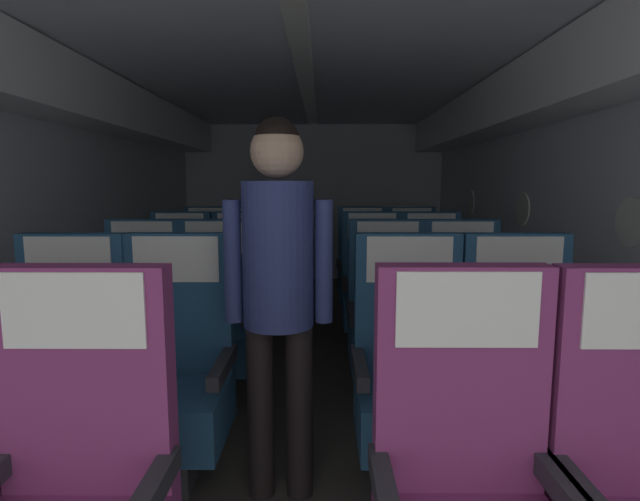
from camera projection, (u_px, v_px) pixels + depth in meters
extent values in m
cube|color=#3D3833|center=(304.00, 376.00, 3.34)|extent=(3.72, 7.27, 0.02)
cube|color=silver|center=(36.00, 220.00, 3.21)|extent=(0.08, 6.87, 2.11)
cube|color=silver|center=(572.00, 221.00, 3.18)|extent=(0.08, 6.87, 2.11)
cube|color=silver|center=(302.00, 53.00, 3.05)|extent=(3.60, 6.87, 0.06)
cube|color=silver|center=(313.00, 202.00, 6.62)|extent=(3.60, 0.06, 2.11)
cube|color=white|center=(62.00, 89.00, 3.09)|extent=(0.38, 6.60, 0.36)
cube|color=white|center=(544.00, 89.00, 3.07)|extent=(0.38, 6.60, 0.36)
cube|color=white|center=(302.00, 59.00, 3.06)|extent=(0.12, 6.18, 0.02)
cylinder|color=white|center=(631.00, 222.00, 2.50)|extent=(0.01, 0.26, 0.26)
cylinder|color=white|center=(522.00, 209.00, 3.86)|extent=(0.01, 0.26, 0.26)
cylinder|color=white|center=(470.00, 203.00, 5.22)|extent=(0.01, 0.26, 0.26)
cube|color=#7A2D60|center=(87.00, 379.00, 1.32)|extent=(0.46, 0.08, 0.63)
cube|color=#28282D|center=(147.00, 501.00, 1.16)|extent=(0.05, 0.39, 0.06)
cube|color=silver|center=(73.00, 311.00, 1.25)|extent=(0.37, 0.01, 0.20)
cube|color=#7A2D60|center=(637.00, 380.00, 1.31)|extent=(0.46, 0.08, 0.63)
cube|color=#28282D|center=(587.00, 501.00, 1.16)|extent=(0.05, 0.39, 0.06)
cube|color=#7A2D60|center=(460.00, 378.00, 1.33)|extent=(0.46, 0.08, 0.63)
cube|color=#28282D|center=(571.00, 498.00, 1.17)|extent=(0.05, 0.39, 0.06)
cube|color=#28282D|center=(386.00, 498.00, 1.17)|extent=(0.05, 0.39, 0.06)
cube|color=silver|center=(468.00, 310.00, 1.26)|extent=(0.37, 0.01, 0.20)
cube|color=#38383D|center=(64.00, 464.00, 2.07)|extent=(0.17, 0.17, 0.23)
cube|color=navy|center=(60.00, 414.00, 2.03)|extent=(0.46, 0.47, 0.23)
cube|color=navy|center=(77.00, 303.00, 2.17)|extent=(0.46, 0.08, 0.63)
cube|color=#28282D|center=(111.00, 367.00, 2.01)|extent=(0.05, 0.39, 0.06)
cube|color=#28282D|center=(3.00, 367.00, 2.01)|extent=(0.05, 0.39, 0.06)
cube|color=silver|center=(68.00, 260.00, 2.09)|extent=(0.37, 0.01, 0.20)
cube|color=#38383D|center=(174.00, 463.00, 2.08)|extent=(0.17, 0.17, 0.23)
cube|color=navy|center=(171.00, 412.00, 2.05)|extent=(0.46, 0.47, 0.23)
cube|color=navy|center=(181.00, 303.00, 2.18)|extent=(0.46, 0.08, 0.63)
cube|color=#28282D|center=(223.00, 366.00, 2.02)|extent=(0.05, 0.39, 0.06)
cube|color=#28282D|center=(116.00, 366.00, 2.02)|extent=(0.05, 0.39, 0.06)
cube|color=silver|center=(176.00, 259.00, 2.11)|extent=(0.37, 0.01, 0.20)
cube|color=#38383D|center=(522.00, 464.00, 2.07)|extent=(0.17, 0.17, 0.23)
cube|color=navy|center=(525.00, 413.00, 2.04)|extent=(0.46, 0.47, 0.23)
cube|color=navy|center=(513.00, 303.00, 2.17)|extent=(0.46, 0.08, 0.63)
cube|color=#28282D|center=(582.00, 367.00, 2.01)|extent=(0.05, 0.39, 0.06)
cube|color=#28282D|center=(474.00, 367.00, 2.01)|extent=(0.05, 0.39, 0.06)
cube|color=silver|center=(519.00, 260.00, 2.10)|extent=(0.37, 0.01, 0.20)
cube|color=#38383D|center=(411.00, 464.00, 2.07)|extent=(0.17, 0.17, 0.23)
cube|color=navy|center=(412.00, 413.00, 2.04)|extent=(0.46, 0.47, 0.23)
cube|color=navy|center=(407.00, 303.00, 2.17)|extent=(0.46, 0.08, 0.63)
cube|color=#28282D|center=(467.00, 367.00, 2.01)|extent=(0.05, 0.39, 0.06)
cube|color=#28282D|center=(359.00, 366.00, 2.01)|extent=(0.05, 0.39, 0.06)
cube|color=silver|center=(410.00, 260.00, 2.10)|extent=(0.37, 0.01, 0.20)
cube|color=#38383D|center=(140.00, 382.00, 2.93)|extent=(0.17, 0.17, 0.23)
cube|color=navy|center=(138.00, 345.00, 2.90)|extent=(0.46, 0.47, 0.23)
cube|color=navy|center=(147.00, 269.00, 3.03)|extent=(0.46, 0.08, 0.63)
cube|color=#28282D|center=(174.00, 312.00, 2.87)|extent=(0.05, 0.39, 0.06)
cube|color=#28282D|center=(99.00, 312.00, 2.87)|extent=(0.05, 0.39, 0.06)
cube|color=silver|center=(142.00, 238.00, 2.96)|extent=(0.37, 0.01, 0.20)
cube|color=#38383D|center=(215.00, 382.00, 2.93)|extent=(0.17, 0.17, 0.23)
cube|color=navy|center=(214.00, 346.00, 2.90)|extent=(0.46, 0.47, 0.23)
cube|color=navy|center=(219.00, 269.00, 3.03)|extent=(0.46, 0.08, 0.63)
cube|color=#28282D|center=(250.00, 312.00, 2.87)|extent=(0.05, 0.39, 0.06)
cube|color=#28282D|center=(175.00, 312.00, 2.87)|extent=(0.05, 0.39, 0.06)
cube|color=silver|center=(216.00, 238.00, 2.96)|extent=(0.37, 0.01, 0.20)
cube|color=#38383D|center=(464.00, 383.00, 2.91)|extent=(0.17, 0.17, 0.23)
cube|color=navy|center=(465.00, 347.00, 2.88)|extent=(0.46, 0.47, 0.23)
cube|color=navy|center=(459.00, 270.00, 3.01)|extent=(0.46, 0.08, 0.63)
cube|color=#28282D|center=(504.00, 313.00, 2.85)|extent=(0.05, 0.39, 0.06)
cube|color=#28282D|center=(429.00, 313.00, 2.85)|extent=(0.05, 0.39, 0.06)
cube|color=silver|center=(462.00, 238.00, 2.94)|extent=(0.37, 0.01, 0.20)
cube|color=#38383D|center=(388.00, 383.00, 2.91)|extent=(0.17, 0.17, 0.23)
cube|color=navy|center=(389.00, 346.00, 2.88)|extent=(0.46, 0.47, 0.23)
cube|color=navy|center=(386.00, 270.00, 3.02)|extent=(0.46, 0.08, 0.63)
cube|color=#28282D|center=(427.00, 313.00, 2.85)|extent=(0.05, 0.39, 0.06)
cube|color=#28282D|center=(352.00, 313.00, 2.86)|extent=(0.05, 0.39, 0.06)
cube|color=silver|center=(388.00, 238.00, 2.94)|extent=(0.37, 0.01, 0.20)
cube|color=#38383D|center=(179.00, 338.00, 3.76)|extent=(0.17, 0.17, 0.23)
cube|color=navy|center=(178.00, 310.00, 3.73)|extent=(0.46, 0.47, 0.23)
cube|color=navy|center=(183.00, 251.00, 3.86)|extent=(0.46, 0.08, 0.63)
cube|color=#28282D|center=(206.00, 284.00, 3.70)|extent=(0.05, 0.39, 0.06)
cube|color=#28282D|center=(147.00, 284.00, 3.70)|extent=(0.05, 0.39, 0.06)
cube|color=silver|center=(180.00, 226.00, 3.79)|extent=(0.37, 0.01, 0.20)
cube|color=#38383D|center=(241.00, 337.00, 3.78)|extent=(0.17, 0.17, 0.23)
cube|color=navy|center=(240.00, 309.00, 3.75)|extent=(0.46, 0.47, 0.23)
cube|color=navy|center=(243.00, 251.00, 3.88)|extent=(0.46, 0.08, 0.63)
cube|color=#28282D|center=(268.00, 283.00, 3.72)|extent=(0.05, 0.39, 0.06)
cube|color=#28282D|center=(210.00, 283.00, 3.72)|extent=(0.05, 0.39, 0.06)
cube|color=silver|center=(241.00, 226.00, 3.81)|extent=(0.37, 0.01, 0.20)
cube|color=#38383D|center=(432.00, 339.00, 3.75)|extent=(0.17, 0.17, 0.23)
cube|color=navy|center=(433.00, 310.00, 3.72)|extent=(0.46, 0.47, 0.23)
cube|color=navy|center=(429.00, 251.00, 3.85)|extent=(0.46, 0.08, 0.63)
cube|color=#28282D|center=(463.00, 284.00, 3.69)|extent=(0.05, 0.39, 0.06)
cube|color=#28282D|center=(404.00, 284.00, 3.69)|extent=(0.05, 0.39, 0.06)
cube|color=silver|center=(431.00, 226.00, 3.78)|extent=(0.37, 0.01, 0.20)
cube|color=#38383D|center=(372.00, 338.00, 3.77)|extent=(0.17, 0.17, 0.23)
cube|color=navy|center=(373.00, 309.00, 3.74)|extent=(0.46, 0.47, 0.23)
cube|color=navy|center=(371.00, 251.00, 3.88)|extent=(0.46, 0.08, 0.63)
cube|color=#28282D|center=(402.00, 283.00, 3.71)|extent=(0.05, 0.39, 0.06)
cube|color=#28282D|center=(344.00, 283.00, 3.72)|extent=(0.05, 0.39, 0.06)
cube|color=silver|center=(372.00, 226.00, 3.80)|extent=(0.37, 0.01, 0.20)
cube|color=#38383D|center=(207.00, 310.00, 4.61)|extent=(0.17, 0.17, 0.23)
cube|color=navy|center=(206.00, 286.00, 4.58)|extent=(0.46, 0.47, 0.23)
cube|color=navy|center=(210.00, 239.00, 4.72)|extent=(0.46, 0.08, 0.63)
cube|color=#28282D|center=(229.00, 265.00, 4.56)|extent=(0.05, 0.39, 0.06)
cube|color=#28282D|center=(182.00, 265.00, 4.56)|extent=(0.05, 0.39, 0.06)
cube|color=silver|center=(208.00, 219.00, 4.64)|extent=(0.37, 0.01, 0.20)
cube|color=#38383D|center=(255.00, 310.00, 4.60)|extent=(0.17, 0.17, 0.23)
cube|color=navy|center=(255.00, 287.00, 4.57)|extent=(0.46, 0.47, 0.23)
cube|color=navy|center=(257.00, 239.00, 4.71)|extent=(0.46, 0.08, 0.63)
cube|color=#28282D|center=(278.00, 265.00, 4.54)|extent=(0.05, 0.39, 0.06)
cube|color=#28282D|center=(231.00, 265.00, 4.55)|extent=(0.05, 0.39, 0.06)
cube|color=silver|center=(256.00, 219.00, 4.63)|extent=(0.37, 0.01, 0.20)
cube|color=#38383D|center=(412.00, 310.00, 4.59)|extent=(0.17, 0.17, 0.23)
cube|color=navy|center=(413.00, 287.00, 4.56)|extent=(0.46, 0.47, 0.23)
cube|color=navy|center=(410.00, 239.00, 4.69)|extent=(0.46, 0.08, 0.63)
cube|color=#28282D|center=(437.00, 265.00, 4.53)|extent=(0.05, 0.39, 0.06)
cube|color=#28282D|center=(390.00, 265.00, 4.53)|extent=(0.05, 0.39, 0.06)
cube|color=silver|center=(412.00, 219.00, 4.62)|extent=(0.37, 0.01, 0.20)
cube|color=#38383D|center=(363.00, 310.00, 4.62)|extent=(0.17, 0.17, 0.23)
cube|color=navy|center=(363.00, 286.00, 4.59)|extent=(0.46, 0.47, 0.23)
cube|color=navy|center=(362.00, 239.00, 4.72)|extent=(0.46, 0.08, 0.63)
cube|color=#28282D|center=(387.00, 265.00, 4.56)|extent=(0.05, 0.39, 0.06)
cube|color=#28282D|center=(340.00, 265.00, 4.56)|extent=(0.05, 0.39, 0.06)
cube|color=silver|center=(363.00, 218.00, 4.65)|extent=(0.37, 0.01, 0.20)
cylinder|color=black|center=(261.00, 411.00, 2.01)|extent=(0.11, 0.11, 0.73)
cylinder|color=black|center=(299.00, 411.00, 2.00)|extent=(0.11, 0.11, 0.73)
cylinder|color=navy|center=(278.00, 254.00, 1.92)|extent=(0.28, 0.28, 0.57)
cylinder|color=navy|center=(233.00, 261.00, 1.92)|extent=(0.07, 0.07, 0.49)
cylinder|color=navy|center=(324.00, 262.00, 1.92)|extent=(0.07, 0.07, 0.49)
sphere|color=tan|center=(277.00, 151.00, 1.86)|extent=(0.21, 0.21, 0.21)
sphere|color=black|center=(277.00, 140.00, 1.86)|extent=(0.18, 0.18, 0.18)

